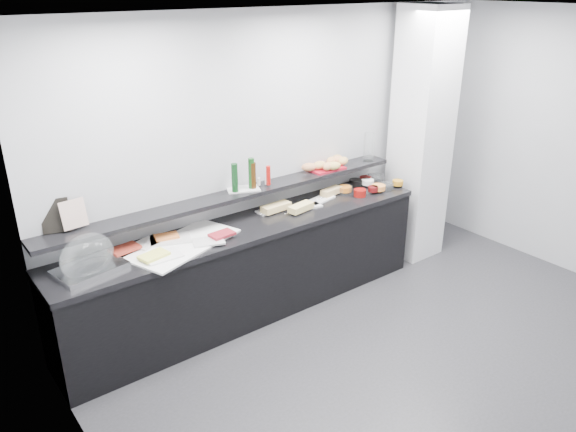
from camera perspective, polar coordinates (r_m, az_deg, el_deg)
ground at (r=4.83m, az=15.39°, el=-15.16°), size 5.00×5.00×0.00m
back_wall at (r=5.47m, az=0.25°, el=6.29°), size 5.00×0.02×2.70m
ceiling at (r=3.86m, az=19.77°, el=18.48°), size 5.00×5.00×0.00m
column at (r=6.24m, az=13.36°, el=7.79°), size 0.50×0.50×2.70m
buffet_cabinet at (r=5.22m, az=-3.87°, el=-5.62°), size 3.60×0.60×0.85m
counter_top at (r=5.02m, az=-4.00°, el=-1.10°), size 3.62×0.62×0.05m
wall_shelf at (r=5.06m, az=-5.18°, el=2.18°), size 3.60×0.25×0.04m
cloche_base at (r=4.46m, az=-19.50°, el=-5.08°), size 0.55×0.42×0.04m
cloche_dome at (r=4.41m, az=-19.73°, el=-3.88°), size 0.52×0.44×0.34m
linen_runner at (r=4.69m, az=-10.52°, el=-2.84°), size 1.04×0.74×0.01m
platter_meat_a at (r=4.75m, az=-13.93°, el=-2.60°), size 0.31×0.26×0.01m
food_meat_a at (r=4.65m, az=-16.25°, el=-3.21°), size 0.25×0.18×0.02m
platter_salmon at (r=4.77m, az=-11.86°, el=-2.31°), size 0.39×0.33×0.01m
food_salmon at (r=4.78m, az=-12.23°, el=-2.04°), size 0.22×0.16×0.02m
platter_cheese at (r=4.49m, az=-12.62°, el=-4.02°), size 0.28×0.19×0.01m
food_cheese at (r=4.48m, az=-13.47°, el=-3.92°), size 0.25×0.18×0.02m
platter_meat_b at (r=4.67m, az=-8.07°, el=-2.57°), size 0.30×0.25×0.01m
food_meat_b at (r=4.74m, az=-6.72°, el=-1.85°), size 0.22×0.15×0.02m
sandwich_plate_left at (r=5.29m, az=-1.62°, el=0.62°), size 0.31×0.13×0.01m
sandwich_food_left at (r=5.25m, az=-1.23°, el=0.90°), size 0.30×0.13×0.06m
tongs_left at (r=5.19m, az=-2.09°, el=0.32°), size 0.16×0.01×0.01m
sandwich_plate_mid at (r=5.36m, az=1.83°, el=0.93°), size 0.32×0.17×0.01m
sandwich_food_mid at (r=5.25m, az=1.32°, el=0.89°), size 0.28×0.14×0.06m
tongs_mid at (r=5.21m, az=0.33°, el=0.38°), size 0.16×0.01×0.01m
sandwich_plate_right at (r=5.55m, az=3.31°, el=1.67°), size 0.35×0.20×0.01m
sandwich_food_right at (r=5.67m, az=4.42°, el=2.53°), size 0.26×0.13×0.06m
tongs_right at (r=5.55m, az=3.40°, el=1.82°), size 0.16×0.01×0.01m
bowl_glass_fruit at (r=5.76m, az=5.76°, el=2.71°), size 0.18×0.18×0.07m
fill_glass_fruit at (r=5.74m, az=5.79°, el=2.77°), size 0.15×0.15×0.05m
bowl_black_jam at (r=5.97m, az=6.89°, el=3.38°), size 0.15×0.15×0.07m
fill_black_jam at (r=6.05m, az=7.87°, el=3.73°), size 0.16×0.16×0.05m
bowl_glass_cream at (r=6.13m, az=8.81°, el=3.81°), size 0.22×0.22×0.07m
fill_glass_cream at (r=5.97m, az=8.09°, el=3.45°), size 0.13×0.13×0.05m
bowl_red_jam at (r=5.68m, az=7.31°, el=2.35°), size 0.13×0.13×0.07m
fill_red_jam at (r=5.77m, az=8.64°, el=2.73°), size 0.13×0.13×0.05m
bowl_glass_salmon at (r=5.90m, az=9.91°, el=2.96°), size 0.19×0.19×0.07m
fill_glass_salmon at (r=5.83m, az=9.17°, el=2.89°), size 0.17×0.17×0.05m
bowl_black_fruit at (r=6.02m, az=11.11°, el=3.30°), size 0.11×0.11×0.07m
fill_black_fruit at (r=6.00m, az=11.09°, el=3.35°), size 0.15×0.15×0.05m
framed_print at (r=4.55m, az=-22.57°, el=0.02°), size 0.22×0.13×0.26m
print_art at (r=4.53m, az=-20.94°, el=0.19°), size 0.20×0.07×0.22m
condiment_tray at (r=5.12m, az=-4.57°, el=2.75°), size 0.34×0.28×0.01m
bottle_green_a at (r=5.00m, az=-5.44°, el=3.89°), size 0.06×0.06×0.26m
bottle_brown at (r=5.08m, az=-3.63°, el=4.14°), size 0.08×0.08×0.24m
bottle_green_b at (r=5.07m, az=-3.74°, el=4.34°), size 0.07×0.07×0.28m
bottle_hot at (r=5.17m, az=-2.02°, el=4.14°), size 0.05×0.05×0.18m
shaker_salt at (r=5.20m, az=-2.18°, el=3.61°), size 0.04×0.04×0.07m
shaker_pepper at (r=5.18m, az=-3.00°, el=3.51°), size 0.04×0.04×0.07m
bread_tray at (r=5.67m, az=3.81°, el=4.86°), size 0.36×0.26×0.02m
bread_roll_nw at (r=5.54m, az=2.15°, el=5.00°), size 0.18×0.15×0.08m
bread_roll_n at (r=5.74m, az=4.39°, el=5.61°), size 0.15×0.12×0.08m
bread_roll_ne at (r=5.82m, az=4.99°, el=5.83°), size 0.14×0.09×0.08m
bread_roll_sw at (r=5.57m, az=4.06°, el=5.05°), size 0.16×0.13×0.08m
bread_roll_s at (r=5.59m, az=4.65°, el=5.11°), size 0.17×0.13×0.08m
bread_roll_se at (r=5.75m, az=5.59°, el=5.59°), size 0.17×0.14×0.08m
bread_roll_midw at (r=5.60m, az=3.23°, el=5.18°), size 0.16×0.11×0.08m
bread_roll_mide at (r=5.77m, az=5.12°, el=5.67°), size 0.17×0.14×0.08m
carafe at (r=5.95m, az=8.23°, el=6.95°), size 0.12×0.12×0.30m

